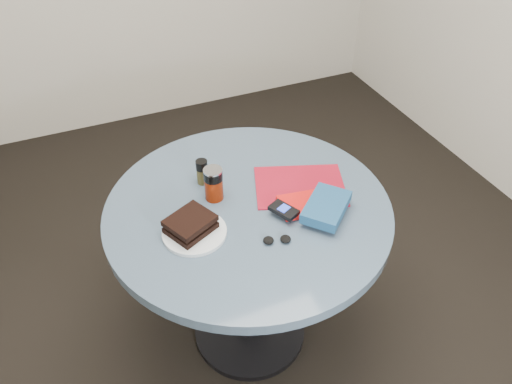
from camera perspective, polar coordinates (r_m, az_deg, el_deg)
name	(u,v)px	position (r m, az deg, el deg)	size (l,w,h in m)	color
ground	(250,331)	(2.30, -0.71, -15.63)	(4.00, 4.00, 0.00)	black
table	(249,238)	(1.85, -0.86, -5.31)	(1.00, 1.00, 0.75)	black
plate	(195,232)	(1.64, -7.04, -4.61)	(0.21, 0.21, 0.01)	silver
sandwich	(190,224)	(1.62, -7.51, -3.66)	(0.18, 0.17, 0.05)	black
soda_can	(214,184)	(1.73, -4.87, 0.93)	(0.07, 0.07, 0.12)	maroon
pepper_grinder	(202,172)	(1.81, -6.18, 2.32)	(0.05, 0.05, 0.10)	#453F1D
magazine	(300,186)	(1.82, 5.04, 0.68)	(0.32, 0.24, 0.01)	maroon
red_book	(306,204)	(1.73, 5.77, -1.38)	(0.18, 0.12, 0.02)	red
novel	(326,207)	(1.69, 8.04, -1.69)	(0.19, 0.12, 0.04)	navy
mp3_player	(284,210)	(1.68, 3.19, -2.08)	(0.09, 0.11, 0.02)	black
headphones	(277,240)	(1.60, 2.41, -5.46)	(0.10, 0.06, 0.02)	black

